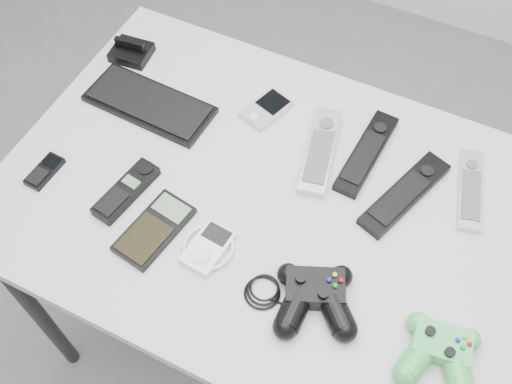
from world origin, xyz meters
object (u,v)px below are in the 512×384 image
at_px(pda_keyboard, 149,103).
at_px(remote_silver_b, 470,189).
at_px(remote_silver_a, 320,150).
at_px(cordless_handset, 126,191).
at_px(desk, 287,223).
at_px(mp3_player, 208,247).
at_px(remote_black_b, 405,194).
at_px(calculator, 154,229).
at_px(controller_green, 440,351).
at_px(remote_black_a, 367,153).
at_px(pda, 266,109).
at_px(mobile_phone, 44,171).
at_px(controller_black, 315,296).

bearing_deg(pda_keyboard, remote_silver_b, 9.77).
relative_size(remote_silver_a, cordless_handset, 1.43).
relative_size(desk, cordless_handset, 7.53).
xyz_separation_m(remote_silver_a, mp3_player, (-0.10, -0.31, -0.00)).
relative_size(remote_black_b, remote_silver_b, 1.21).
bearing_deg(calculator, controller_green, 9.08).
relative_size(pda_keyboard, calculator, 1.76).
bearing_deg(desk, remote_black_a, 62.58).
distance_m(remote_black_b, cordless_handset, 0.57).
bearing_deg(cordless_handset, pda, 72.69).
distance_m(pda_keyboard, remote_silver_b, 0.72).
bearing_deg(mobile_phone, calculator, -0.78).
xyz_separation_m(mobile_phone, calculator, (0.28, -0.02, 0.00)).
xyz_separation_m(remote_black_b, controller_black, (-0.08, -0.29, 0.01)).
bearing_deg(remote_silver_b, controller_black, -131.45).
distance_m(pda_keyboard, remote_black_a, 0.50).
bearing_deg(cordless_handset, mp3_player, -1.63).
xyz_separation_m(remote_silver_a, cordless_handset, (-0.32, -0.27, -0.00)).
distance_m(pda_keyboard, mobile_phone, 0.27).
height_order(cordless_handset, controller_green, controller_green).
xyz_separation_m(cordless_handset, mp3_player, (0.21, -0.04, -0.00)).
height_order(desk, cordless_handset, cordless_handset).
bearing_deg(remote_silver_b, pda, 164.96).
bearing_deg(controller_green, cordless_handset, 169.17).
height_order(desk, mobile_phone, mobile_phone).
height_order(desk, remote_silver_a, remote_silver_a).
distance_m(pda_keyboard, mp3_player, 0.40).
xyz_separation_m(mp3_player, controller_black, (0.23, -0.01, 0.02)).
relative_size(calculator, controller_green, 1.12).
distance_m(desk, controller_green, 0.41).
distance_m(remote_silver_a, remote_black_a, 0.10).
xyz_separation_m(pda_keyboard, controller_green, (0.75, -0.27, 0.01)).
height_order(pda, mobile_phone, pda).
height_order(remote_black_a, controller_green, controller_green).
xyz_separation_m(pda, calculator, (-0.06, -0.38, -0.00)).
distance_m(pda, remote_black_a, 0.25).
relative_size(desk, pda, 11.01).
relative_size(remote_silver_b, mobile_phone, 2.21).
distance_m(remote_silver_a, cordless_handset, 0.42).
bearing_deg(pda, mp3_player, -64.07).
bearing_deg(pda_keyboard, mp3_player, -39.11).
xyz_separation_m(remote_black_a, controller_black, (0.03, -0.36, 0.01)).
height_order(remote_black_a, mp3_player, remote_black_a).
height_order(mobile_phone, controller_black, controller_black).
xyz_separation_m(remote_silver_a, calculator, (-0.22, -0.32, -0.00)).
bearing_deg(remote_silver_b, cordless_handset, -167.02).
bearing_deg(remote_black_b, remote_silver_a, -167.98).
xyz_separation_m(remote_black_a, mp3_player, (-0.20, -0.35, -0.00)).
height_order(remote_silver_a, remote_black_a, remote_silver_a).
bearing_deg(controller_green, mp3_player, 172.23).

